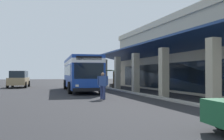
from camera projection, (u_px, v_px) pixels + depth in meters
The scene contains 7 objects.
ground at pixel (169, 92), 23.63m from camera, with size 120.00×120.00×0.00m, color #262628.
curb_strip at pixel (128, 92), 22.63m from camera, with size 30.98×0.50×0.12m, color #9E998E.
plaza_building at pixel (219, 56), 25.50m from camera, with size 26.11×15.40×6.88m.
transit_bus at pixel (81, 71), 24.70m from camera, with size 11.35×3.29×3.34m.
parked_suv_tan at pixel (19, 79), 30.78m from camera, with size 4.96×2.51×1.97m.
pedestrian at pixel (103, 84), 16.43m from camera, with size 0.46×0.63×1.71m.
potted_palm at pixel (114, 82), 29.95m from camera, with size 1.75×2.01×2.10m.
Camera 1 is at (21.10, -3.92, 1.63)m, focal length 41.34 mm.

